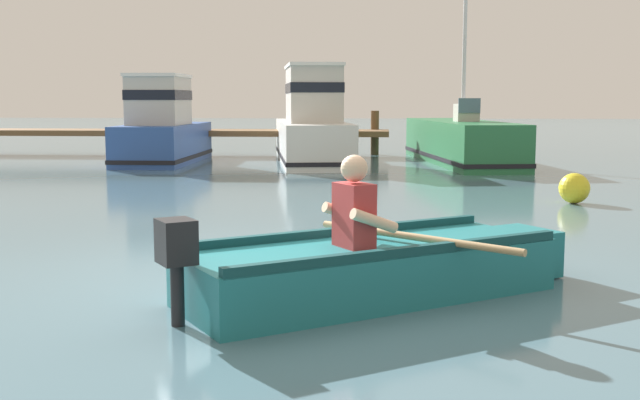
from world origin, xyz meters
name	(u,v)px	position (x,y,z in m)	size (l,w,h in m)	color
ground_plane	(251,275)	(0.00, 0.00, 0.00)	(120.00, 120.00, 0.00)	slate
wooden_dock	(126,132)	(-6.21, 15.32, 0.67)	(15.38, 1.57, 1.33)	brown
rowboat_with_person	(376,267)	(1.18, -0.71, 0.25)	(3.37, 2.65, 1.19)	#1E727A
moored_boat_blue	(163,130)	(-4.35, 12.58, 0.84)	(1.72, 4.47, 2.26)	#2D519E
moored_boat_white	(312,127)	(-0.55, 13.06, 0.92)	(2.67, 6.50, 2.50)	white
moored_boat_green	(461,143)	(3.29, 13.21, 0.52)	(2.62, 6.83, 4.41)	#287042
mooring_buoy	(574,188)	(4.26, 5.36, 0.24)	(0.48, 0.48, 0.48)	yellow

